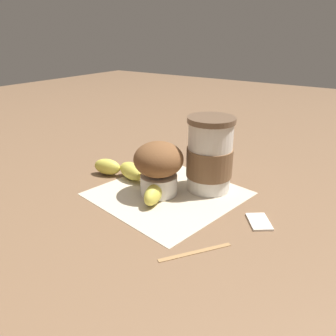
{
  "coord_description": "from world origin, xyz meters",
  "views": [
    {
      "loc": [
        0.46,
        0.31,
        0.29
      ],
      "look_at": [
        0.0,
        0.0,
        0.05
      ],
      "focal_mm": 35.0,
      "sensor_mm": 36.0,
      "label": 1
    }
  ],
  "objects": [
    {
      "name": "muffin",
      "position": [
        0.01,
        -0.01,
        0.06
      ],
      "size": [
        0.09,
        0.09,
        0.1
      ],
      "color": "white",
      "rests_on": "paper_napkin"
    },
    {
      "name": "wooden_stirrer",
      "position": [
        0.13,
        0.13,
        0.0
      ],
      "size": [
        0.09,
        0.07,
        0.0
      ],
      "primitive_type": "cube",
      "rotation": [
        0.0,
        0.0,
        2.53
      ],
      "color": "#9E7547",
      "rests_on": "ground_plane"
    },
    {
      "name": "sugar_packet",
      "position": [
        0.0,
        0.18,
        0.0
      ],
      "size": [
        0.06,
        0.06,
        0.01
      ],
      "primitive_type": "cube",
      "rotation": [
        0.0,
        0.0,
        3.78
      ],
      "color": "white",
      "rests_on": "ground_plane"
    },
    {
      "name": "paper_napkin",
      "position": [
        0.0,
        0.0,
        0.0
      ],
      "size": [
        0.28,
        0.28,
        0.0
      ],
      "primitive_type": "cube",
      "rotation": [
        0.0,
        0.0,
        -0.17
      ],
      "color": "beige",
      "rests_on": "ground_plane"
    },
    {
      "name": "coffee_cup",
      "position": [
        -0.06,
        0.05,
        0.07
      ],
      "size": [
        0.09,
        0.09,
        0.14
      ],
      "color": "silver",
      "rests_on": "paper_napkin"
    },
    {
      "name": "banana",
      "position": [
        0.01,
        -0.07,
        0.02
      ],
      "size": [
        0.12,
        0.21,
        0.03
      ],
      "color": "#D6CC4C",
      "rests_on": "paper_napkin"
    },
    {
      "name": "ground_plane",
      "position": [
        0.0,
        0.0,
        0.0
      ],
      "size": [
        3.0,
        3.0,
        0.0
      ],
      "primitive_type": "plane",
      "color": "brown"
    }
  ]
}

